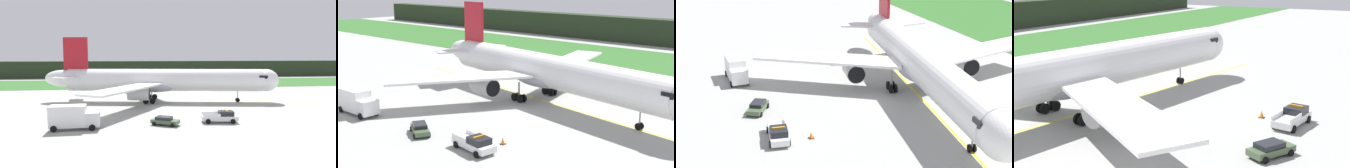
# 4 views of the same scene
# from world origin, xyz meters

# --- Properties ---
(ground) EXTENTS (320.00, 320.00, 0.00)m
(ground) POSITION_xyz_m (0.00, 0.00, 0.00)
(ground) COLOR #9E9E9B
(taxiway_centerline_main) EXTENTS (67.97, 10.65, 0.01)m
(taxiway_centerline_main) POSITION_xyz_m (0.71, 7.91, 0.00)
(taxiway_centerline_main) COLOR yellow
(taxiway_centerline_main) RESTS_ON ground
(airliner) EXTENTS (52.12, 44.23, 14.35)m
(airliner) POSITION_xyz_m (-0.00, 8.02, 4.72)
(airliner) COLOR white
(airliner) RESTS_ON ground
(ops_pickup_truck) EXTENTS (5.79, 2.84, 1.94)m
(ops_pickup_truck) POSITION_xyz_m (7.17, -13.33, 0.90)
(ops_pickup_truck) COLOR white
(ops_pickup_truck) RESTS_ON ground
(staff_car) EXTENTS (4.48, 3.48, 1.30)m
(staff_car) POSITION_xyz_m (-1.73, -14.07, 0.70)
(staff_car) COLOR #43573A
(staff_car) RESTS_ON ground
(apron_cone) EXTENTS (0.62, 0.62, 0.78)m
(apron_cone) POSITION_xyz_m (7.95, -9.75, 0.38)
(apron_cone) COLOR black
(apron_cone) RESTS_ON ground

